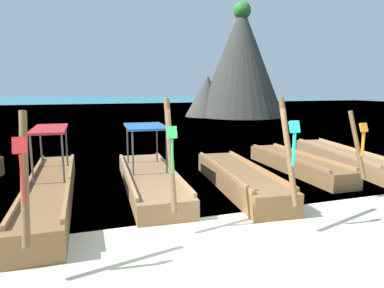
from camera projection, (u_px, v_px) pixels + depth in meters
ground at (246, 239)px, 6.68m from camera, size 120.00×120.00×0.00m
sea_water at (95, 103)px, 64.12m from camera, size 120.00×120.00×0.00m
longtail_boat_red_ribbon at (50, 190)px, 8.68m from camera, size 1.12×7.19×2.59m
longtail_boat_green_ribbon at (150, 178)px, 9.97m from camera, size 1.65×6.16×2.72m
longtail_boat_turquoise_ribbon at (239, 179)px, 9.95m from camera, size 1.65×5.84×2.73m
longtail_boat_orange_ribbon at (297, 164)px, 11.99m from camera, size 1.13×5.65×2.32m
longtail_boat_yellow_ribbon at (344, 158)px, 12.97m from camera, size 2.09×6.33×2.41m
karst_rock at (238, 64)px, 34.69m from camera, size 10.05×8.91×11.39m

